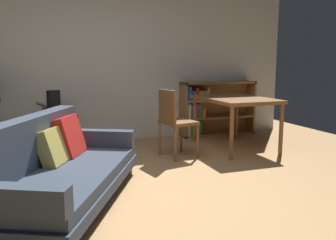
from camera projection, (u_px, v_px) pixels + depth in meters
ground_plane at (137, 201)px, 3.29m from camera, size 8.16×8.16×0.00m
back_wall_panel at (92, 57)px, 5.58m from camera, size 6.80×0.10×2.70m
fabric_couch at (54, 166)px, 3.21m from camera, size 1.67×2.17×0.78m
media_console at (60, 133)px, 4.96m from camera, size 0.42×1.07×0.61m
open_laptop at (54, 107)px, 5.03m from camera, size 0.44×0.34×0.10m
desk_speaker at (54, 101)px, 4.70m from camera, size 0.17×0.17×0.29m
dining_table at (235, 103)px, 5.25m from camera, size 0.87×1.29×0.75m
dining_chair_near at (174, 119)px, 4.73m from camera, size 0.47×0.50×0.91m
bookshelf at (212, 108)px, 6.23m from camera, size 1.34×0.30×0.93m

